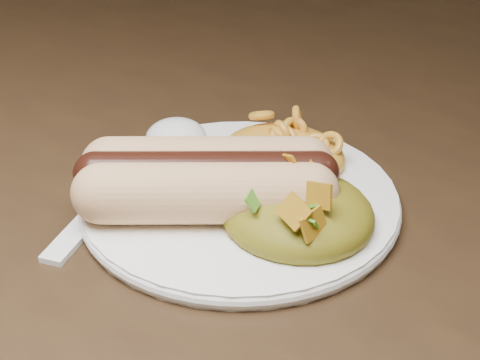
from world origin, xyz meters
The scene contains 7 objects.
table centered at (0.00, 0.00, 0.66)m, with size 1.60×0.90×0.75m.
plate centered at (-0.01, -0.11, 0.76)m, with size 0.21×0.21×0.01m, color white.
hotdog centered at (-0.02, -0.13, 0.78)m, with size 0.13×0.14×0.04m.
mac_and_cheese centered at (-0.01, -0.06, 0.78)m, with size 0.09×0.08×0.03m, color gold.
sour_cream centered at (-0.08, -0.09, 0.77)m, with size 0.04×0.04×0.03m, color white.
taco_salad centered at (0.04, -0.12, 0.78)m, with size 0.10×0.09×0.04m.
fork centered at (-0.07, -0.18, 0.75)m, with size 0.02×0.14×0.00m, color white.
Camera 1 is at (0.23, -0.44, 1.02)m, focal length 55.00 mm.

